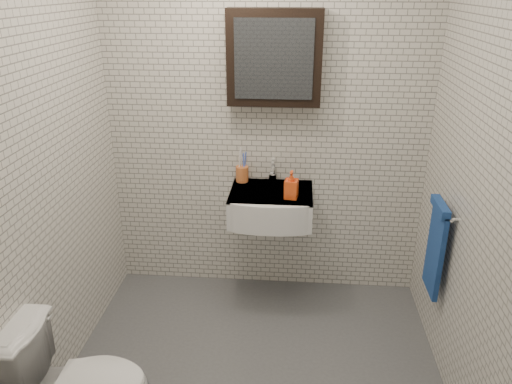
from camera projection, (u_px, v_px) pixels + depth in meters
The scene contains 9 objects.
ground at pixel (254, 372), 2.96m from camera, with size 2.20×2.00×0.01m, color #52555A.
room_shell at pixel (253, 134), 2.39m from camera, with size 2.22×2.02×2.51m.
washbasin at pixel (271, 206), 3.34m from camera, with size 0.55×0.50×0.20m.
faucet at pixel (273, 174), 3.46m from camera, with size 0.06×0.20×0.15m.
mirror_cabinet at pixel (274, 58), 3.15m from camera, with size 0.60×0.15×0.60m.
towel_rail at pixel (436, 244), 2.92m from camera, with size 0.09×0.30×0.58m.
toothbrush_cup at pixel (242, 173), 3.49m from camera, with size 0.10×0.10×0.24m.
soap_bottle at pixel (291, 185), 3.20m from camera, with size 0.08×0.09×0.18m, color orange.
toilet at pixel (80, 384), 2.42m from camera, with size 0.38×0.67×0.68m, color white.
Camera 1 is at (0.21, -2.31, 2.14)m, focal length 35.00 mm.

